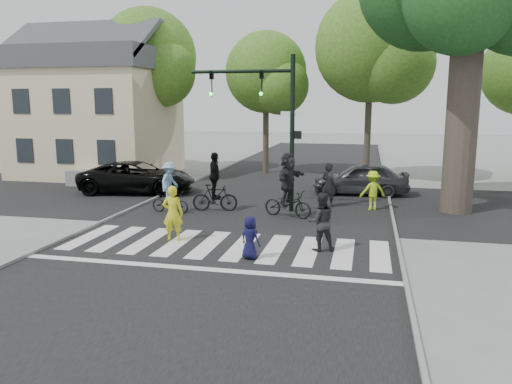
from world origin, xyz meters
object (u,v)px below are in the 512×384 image
pedestrian_adult (321,222)px  traffic_signal (271,111)px  pedestrian_child (250,238)px  cyclist_right (288,189)px  pedestrian_woman (173,213)px  car_grey (361,179)px  car_suv (138,177)px  cyclist_mid (215,187)px  cyclist_left (170,191)px

pedestrian_adult → traffic_signal: bearing=-80.6°
pedestrian_child → cyclist_right: cyclist_right is taller
pedestrian_woman → cyclist_right: size_ratio=0.71×
traffic_signal → car_grey: (3.42, 4.37, -3.16)m
pedestrian_adult → cyclist_right: cyclist_right is taller
pedestrian_adult → car_suv: bearing=-55.6°
pedestrian_woman → cyclist_mid: (-0.04, 4.42, 0.09)m
cyclist_left → pedestrian_woman: bearing=-66.3°
pedestrian_woman → traffic_signal: bearing=-123.1°
pedestrian_woman → cyclist_right: bearing=-137.0°
pedestrian_child → cyclist_left: bearing=-24.3°
cyclist_left → cyclist_mid: size_ratio=0.86×
car_suv → traffic_signal: bearing=-117.9°
pedestrian_child → car_grey: car_grey is taller
car_suv → car_grey: 10.48m
car_suv → car_grey: bearing=-87.6°
pedestrian_adult → car_suv: (-9.36, 7.57, -0.10)m
traffic_signal → cyclist_left: bearing=-160.6°
cyclist_left → car_suv: (-3.20, 3.80, -0.12)m
cyclist_mid → cyclist_right: size_ratio=0.96×
pedestrian_child → cyclist_mid: size_ratio=0.51×
pedestrian_child → cyclist_mid: bearing=-39.5°
traffic_signal → pedestrian_woman: size_ratio=3.48×
cyclist_left → car_suv: cyclist_left is taller
car_grey → cyclist_mid: bearing=-50.7°
traffic_signal → cyclist_mid: bearing=-164.0°
traffic_signal → pedestrian_child: traffic_signal is taller
pedestrian_child → cyclist_right: size_ratio=0.49×
cyclist_right → car_suv: 8.53m
cyclist_right → car_suv: cyclist_right is taller
car_suv → car_grey: (10.31, 1.87, -0.00)m
pedestrian_child → pedestrian_adult: pedestrian_adult is taller
traffic_signal → pedestrian_adult: 6.41m
pedestrian_woman → car_grey: bearing=-131.0°
cyclist_right → pedestrian_woman: bearing=-126.2°
cyclist_mid → cyclist_right: (2.97, -0.42, 0.12)m
pedestrian_woman → car_suv: (-4.83, 7.52, -0.12)m
traffic_signal → car_grey: 6.39m
cyclist_right → car_grey: (2.55, 5.39, -0.33)m
pedestrian_child → cyclist_right: bearing=-67.7°
pedestrian_woman → car_suv: 8.94m
traffic_signal → car_grey: size_ratio=1.37×
traffic_signal → car_suv: 7.98m
cyclist_mid → pedestrian_woman: bearing=-89.5°
traffic_signal → cyclist_right: bearing=-49.5°
cyclist_right → pedestrian_adult: bearing=-68.4°
cyclist_left → car_suv: 4.97m
car_suv → pedestrian_woman: bearing=-155.2°
cyclist_left → car_grey: cyclist_left is taller
pedestrian_child → cyclist_mid: 6.33m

